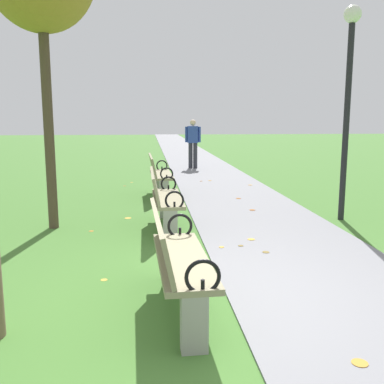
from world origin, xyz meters
name	(u,v)px	position (x,y,z in m)	size (l,w,h in m)	color
ground_plane	(233,311)	(0.00, 0.00, 0.00)	(80.00, 80.00, 0.00)	#42722D
paved_walkway	(185,152)	(1.11, 18.00, 0.01)	(2.23, 44.00, 0.02)	slate
park_bench_1	(177,258)	(-0.50, 0.08, 0.49)	(0.53, 1.62, 0.90)	gray
park_bench_2	(164,198)	(-0.50, 3.06, 0.49)	(0.48, 1.60, 0.90)	gray
park_bench_3	(159,174)	(-0.50, 5.93, 0.49)	(0.52, 1.61, 0.90)	gray
pedestrian_walking	(193,141)	(0.78, 11.05, 0.93)	(0.52, 0.28, 1.62)	#2D2D38
lamp_post	(349,81)	(2.53, 3.36, 2.31)	(0.28, 0.28, 3.48)	black
scattered_leaves	(198,219)	(0.10, 3.59, 0.02)	(4.43, 9.34, 0.02)	gold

